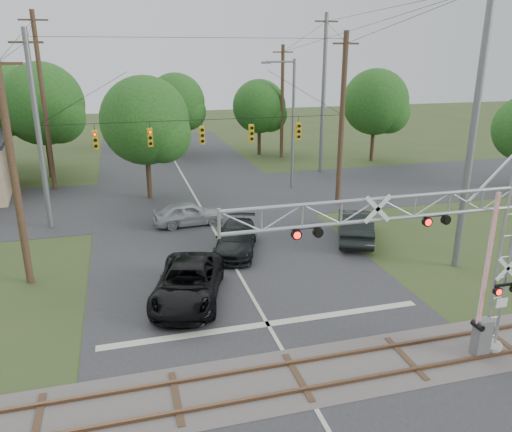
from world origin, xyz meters
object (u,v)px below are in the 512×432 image
object	(u,v)px
pickup_black	(188,283)
car_dark	(236,239)
crossing_gantry	(429,249)
traffic_signal_span	(216,127)
streetlight	(291,118)
sedan_silver	(188,214)

from	to	relation	value
pickup_black	car_dark	xyz separation A→B (m)	(3.24, 4.82, -0.08)
pickup_black	crossing_gantry	bearing A→B (deg)	-28.02
traffic_signal_span	streetlight	world-z (taller)	traffic_signal_span
traffic_signal_span	car_dark	xyz separation A→B (m)	(-0.40, -6.80, -4.95)
crossing_gantry	traffic_signal_span	world-z (taller)	traffic_signal_span
crossing_gantry	traffic_signal_span	bearing A→B (deg)	100.02
car_dark	streetlight	size ratio (longest dim) A/B	0.51
crossing_gantry	car_dark	size ratio (longest dim) A/B	2.05
traffic_signal_span	streetlight	xyz separation A→B (m)	(6.63, 4.85, -0.23)
pickup_black	sedan_silver	xyz separation A→B (m)	(1.39, 9.80, -0.08)
traffic_signal_span	sedan_silver	distance (m)	5.73
car_dark	streetlight	bearing A→B (deg)	78.03
pickup_black	sedan_silver	bearing A→B (deg)	98.36
pickup_black	car_dark	world-z (taller)	pickup_black
pickup_black	traffic_signal_span	bearing A→B (deg)	89.03
car_dark	sedan_silver	size ratio (longest dim) A/B	1.17
crossing_gantry	traffic_signal_span	distance (m)	18.70
car_dark	traffic_signal_span	bearing A→B (deg)	105.80
traffic_signal_span	streetlight	size ratio (longest dim) A/B	1.99
crossing_gantry	car_dark	distance (m)	12.63
pickup_black	car_dark	size ratio (longest dim) A/B	1.16
traffic_signal_span	pickup_black	bearing A→B (deg)	-107.38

